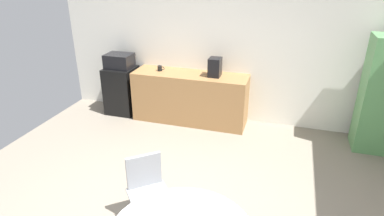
{
  "coord_description": "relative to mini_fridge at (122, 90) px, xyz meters",
  "views": [
    {
      "loc": [
        1.16,
        -2.58,
        2.68
      ],
      "look_at": [
        0.02,
        1.15,
        0.95
      ],
      "focal_mm": 30.7,
      "sensor_mm": 36.0,
      "label": 1
    }
  ],
  "objects": [
    {
      "name": "wall_back",
      "position": [
        1.84,
        0.35,
        0.86
      ],
      "size": [
        6.0,
        0.1,
        2.6
      ],
      "primitive_type": "cube",
      "color": "white",
      "rests_on": "ground_plane"
    },
    {
      "name": "counter_block",
      "position": [
        1.37,
        0.0,
        0.01
      ],
      "size": [
        2.04,
        0.6,
        0.9
      ],
      "primitive_type": "cube",
      "color": "#9E7042",
      "rests_on": "ground_plane"
    },
    {
      "name": "mini_fridge",
      "position": [
        0.0,
        0.0,
        0.0
      ],
      "size": [
        0.54,
        0.54,
        0.89
      ],
      "primitive_type": "cube",
      "color": "black",
      "rests_on": "ground_plane"
    },
    {
      "name": "microwave",
      "position": [
        0.0,
        0.0,
        0.57
      ],
      "size": [
        0.48,
        0.38,
        0.26
      ],
      "primitive_type": "cube",
      "color": "black",
      "rests_on": "mini_fridge"
    },
    {
      "name": "locker_cabinet",
      "position": [
        4.39,
        -0.1,
        0.44
      ],
      "size": [
        0.6,
        0.5,
        1.77
      ],
      "primitive_type": "cube",
      "color": "#599959",
      "rests_on": "ground_plane"
    },
    {
      "name": "chair_gray",
      "position": [
        1.71,
        -2.64,
        0.08
      ],
      "size": [
        0.59,
        0.59,
        0.83
      ],
      "color": "silver",
      "rests_on": "ground_plane"
    },
    {
      "name": "mug_white",
      "position": [
        0.8,
        0.01,
        0.5
      ],
      "size": [
        0.13,
        0.08,
        0.09
      ],
      "color": "black",
      "rests_on": "counter_block"
    },
    {
      "name": "coffee_maker",
      "position": [
        1.81,
        0.0,
        0.62
      ],
      "size": [
        0.2,
        0.24,
        0.32
      ],
      "primitive_type": "cube",
      "color": "black",
      "rests_on": "counter_block"
    }
  ]
}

